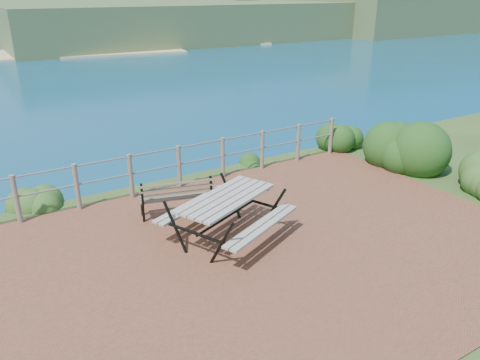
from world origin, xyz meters
The scene contains 9 objects.
ground centered at (0.00, 0.00, 0.00)m, with size 10.00×7.00×0.12m, color brown.
safety_railing centered at (0.00, 3.35, 0.57)m, with size 9.40×0.10×1.00m.
distant_bay centered at (173.07, 202.61, -1.52)m, with size 290.00×232.36×24.00m.
picnic_table centered at (-0.29, 0.67, 0.53)m, with size 2.13×1.59×0.83m.
park_bench centered at (-0.67, 2.06, 0.55)m, with size 1.52×0.73×0.83m.
shrub_right_front centered at (5.23, 1.56, 0.00)m, with size 1.59×1.59×2.25m, color #174515.
shrub_right_edge centered at (5.25, 3.47, 0.00)m, with size 0.99×0.99×1.42m, color #174515.
shrub_lip_west centered at (-3.04, 3.97, 0.00)m, with size 0.87×0.87×0.65m, color #2D521F.
shrub_lip_east centered at (2.20, 3.83, 0.00)m, with size 0.68×0.68×0.39m, color #174515.
Camera 1 is at (-4.06, -5.94, 4.29)m, focal length 35.00 mm.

